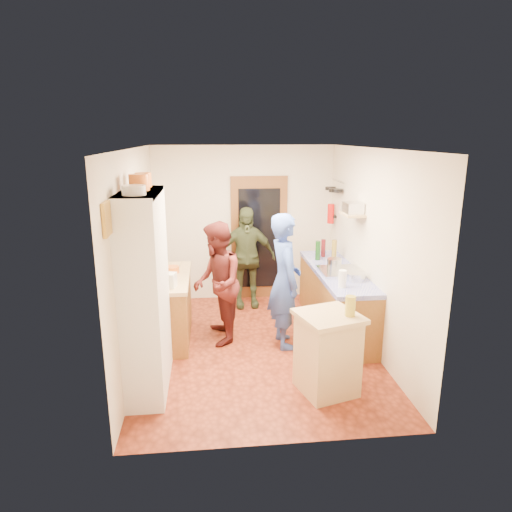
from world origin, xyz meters
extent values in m
cube|color=maroon|center=(0.00, 0.00, -0.01)|extent=(3.00, 4.00, 0.02)
cube|color=silver|center=(0.00, 0.00, 2.61)|extent=(3.00, 4.00, 0.02)
cube|color=beige|center=(0.00, 2.01, 1.30)|extent=(3.00, 0.02, 2.60)
cube|color=beige|center=(0.00, -2.01, 1.30)|extent=(3.00, 0.02, 2.60)
cube|color=beige|center=(-1.51, 0.00, 1.30)|extent=(0.02, 4.00, 2.60)
cube|color=beige|center=(1.51, 0.00, 1.30)|extent=(0.02, 4.00, 2.60)
cube|color=brown|center=(0.25, 1.97, 1.05)|extent=(0.95, 0.06, 2.10)
cube|color=black|center=(0.25, 1.94, 1.05)|extent=(0.70, 0.02, 1.70)
cube|color=silver|center=(-1.30, -0.80, 1.10)|extent=(0.40, 1.20, 2.20)
cube|color=silver|center=(-1.30, -0.80, 2.18)|extent=(0.40, 1.14, 0.04)
cylinder|color=white|center=(-1.30, -1.12, 2.25)|extent=(0.23, 0.23, 0.09)
cylinder|color=orange|center=(-1.30, -0.74, 2.28)|extent=(0.21, 0.21, 0.17)
cylinder|color=orange|center=(-1.30, -0.41, 2.28)|extent=(0.18, 0.18, 0.16)
cube|color=brown|center=(-1.20, 0.45, 0.42)|extent=(0.60, 1.40, 0.85)
cube|color=tan|center=(-1.20, 0.45, 0.88)|extent=(0.64, 1.44, 0.05)
cube|color=white|center=(-1.15, -0.02, 0.99)|extent=(0.27, 0.21, 0.18)
cylinder|color=white|center=(-1.25, 0.36, 0.99)|extent=(0.21, 0.21, 0.19)
cylinder|color=orange|center=(-1.12, 0.60, 0.94)|extent=(0.22, 0.22, 0.09)
cube|color=tan|center=(-1.18, 0.97, 0.91)|extent=(0.31, 0.24, 0.02)
cube|color=brown|center=(1.20, 0.50, 0.42)|extent=(0.60, 2.20, 0.84)
cube|color=#181CAE|center=(1.20, 0.50, 0.87)|extent=(0.62, 2.22, 0.06)
cube|color=silver|center=(1.20, 0.34, 0.92)|extent=(0.55, 0.58, 0.04)
cylinder|color=silver|center=(1.15, 0.48, 1.00)|extent=(0.20, 0.20, 0.13)
cylinder|color=#143F14|center=(1.05, 1.04, 1.05)|extent=(0.09, 0.09, 0.30)
cylinder|color=#591419|center=(1.18, 1.22, 1.04)|extent=(0.09, 0.09, 0.28)
cylinder|color=olive|center=(1.31, 1.06, 1.05)|extent=(0.09, 0.09, 0.30)
cylinder|color=white|center=(1.05, -0.27, 1.01)|extent=(0.13, 0.13, 0.22)
cylinder|color=silver|center=(1.30, 0.00, 0.95)|extent=(0.29, 0.29, 0.10)
cube|color=tan|center=(0.65, -1.15, 0.43)|extent=(0.68, 0.68, 0.86)
cube|color=tan|center=(0.65, -1.15, 0.89)|extent=(0.77, 0.77, 0.05)
cube|color=white|center=(0.59, -1.11, 0.90)|extent=(0.42, 0.37, 0.02)
cylinder|color=#AD9E2D|center=(0.86, -1.21, 1.02)|extent=(0.14, 0.14, 0.22)
cylinder|color=silver|center=(1.46, 1.52, 2.05)|extent=(0.02, 0.65, 0.02)
cylinder|color=black|center=(1.40, 1.35, 1.92)|extent=(0.18, 0.18, 0.05)
cylinder|color=black|center=(1.40, 1.55, 1.90)|extent=(0.16, 0.16, 0.05)
cylinder|color=black|center=(1.40, 1.75, 1.91)|extent=(0.17, 0.17, 0.05)
cube|color=tan|center=(1.37, 0.45, 1.70)|extent=(0.26, 0.42, 0.03)
cube|color=silver|center=(1.37, 0.45, 1.79)|extent=(0.23, 0.30, 0.15)
cube|color=black|center=(1.47, 1.70, 1.45)|extent=(0.06, 0.10, 0.04)
cylinder|color=red|center=(1.41, 1.70, 1.50)|extent=(0.11, 0.11, 0.32)
cube|color=gold|center=(-1.48, -1.55, 2.05)|extent=(0.03, 0.25, 0.30)
imported|color=#324EA6|center=(0.41, 0.04, 0.90)|extent=(0.49, 0.70, 1.80)
imported|color=#4B1816|center=(-0.48, 0.30, 0.83)|extent=(0.67, 0.84, 1.66)
imported|color=#313921|center=(0.00, 1.55, 0.83)|extent=(0.99, 0.44, 1.66)
camera|label=1|loc=(-0.60, -5.56, 2.76)|focal=32.00mm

